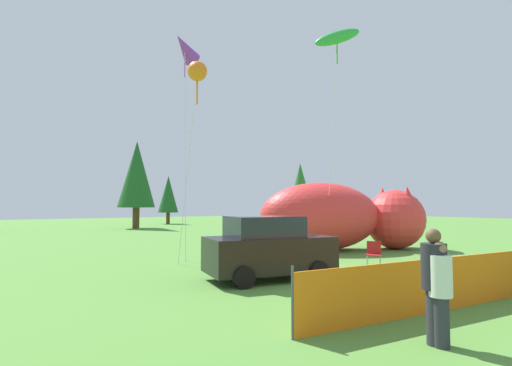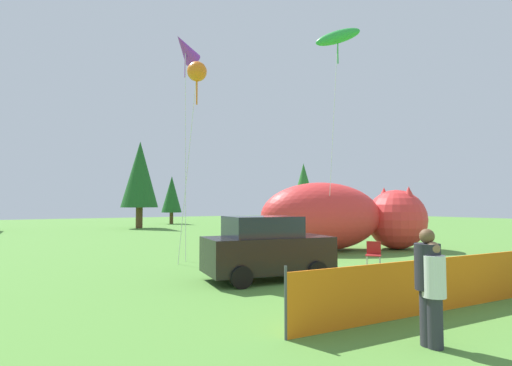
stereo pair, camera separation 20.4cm
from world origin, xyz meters
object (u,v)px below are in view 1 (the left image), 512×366
object	(u,v)px
inflatable_cat	(340,219)
kite_green_fish	(337,38)
folding_chair	(374,252)
kite_orange_flower	(197,72)
parked_car	(268,248)
spectator_in_white_shirt	(434,281)
kite_purple_delta	(185,49)
spectator_in_black_shirt	(441,289)

from	to	relation	value
inflatable_cat	kite_green_fish	world-z (taller)	kite_green_fish
folding_chair	kite_orange_flower	size ratio (longest dim) A/B	0.12
parked_car	inflatable_cat	distance (m)	8.81
spectator_in_white_shirt	kite_orange_flower	size ratio (longest dim) A/B	0.24
folding_chair	spectator_in_white_shirt	world-z (taller)	spectator_in_white_shirt
kite_purple_delta	kite_green_fish	size ratio (longest dim) A/B	0.90
folding_chair	spectator_in_white_shirt	distance (m)	8.10
spectator_in_black_shirt	kite_purple_delta	bearing A→B (deg)	86.33
spectator_in_white_shirt	kite_purple_delta	size ratio (longest dim) A/B	0.19
parked_car	inflatable_cat	size ratio (longest dim) A/B	0.47
kite_orange_flower	kite_green_fish	distance (m)	7.72
inflatable_cat	spectator_in_white_shirt	xyz separation A→B (m)	(-8.61, -10.53, -0.53)
parked_car	kite_purple_delta	bearing A→B (deg)	103.32
parked_car	kite_green_fish	size ratio (longest dim) A/B	0.38
folding_chair	kite_purple_delta	bearing A→B (deg)	-88.76
folding_chair	kite_orange_flower	xyz separation A→B (m)	(-5.20, 4.06, 6.85)
inflatable_cat	kite_green_fish	xyz separation A→B (m)	(-1.11, -1.01, 8.73)
inflatable_cat	spectator_in_black_shirt	distance (m)	13.72
parked_car	kite_orange_flower	distance (m)	7.52
spectator_in_black_shirt	kite_green_fish	xyz separation A→B (m)	(7.52, 9.64, 9.37)
spectator_in_white_shirt	spectator_in_black_shirt	bearing A→B (deg)	-100.18
kite_purple_delta	kite_green_fish	world-z (taller)	kite_green_fish
spectator_in_black_shirt	kite_green_fish	distance (m)	15.40
parked_car	inflatable_cat	xyz separation A→B (m)	(7.61, 4.38, 0.61)
spectator_in_white_shirt	kite_green_fish	distance (m)	15.25
spectator_in_black_shirt	spectator_in_white_shirt	bearing A→B (deg)	79.82
folding_chair	kite_green_fish	world-z (taller)	kite_green_fish
inflatable_cat	folding_chair	bearing A→B (deg)	-100.47
spectator_in_black_shirt	kite_purple_delta	distance (m)	14.71
spectator_in_white_shirt	kite_green_fish	size ratio (longest dim) A/B	0.17
kite_orange_flower	spectator_in_black_shirt	bearing A→B (deg)	-92.11
inflatable_cat	kite_green_fish	bearing A→B (deg)	-114.93
inflatable_cat	kite_orange_flower	bearing A→B (deg)	-153.08
parked_car	kite_green_fish	world-z (taller)	kite_green_fish
spectator_in_white_shirt	kite_purple_delta	distance (m)	14.55
folding_chair	kite_green_fish	xyz separation A→B (m)	(1.94, 3.64, 9.74)
parked_car	kite_purple_delta	size ratio (longest dim) A/B	0.42
kite_orange_flower	kite_purple_delta	distance (m)	2.76
folding_chair	spectator_in_black_shirt	distance (m)	8.20
folding_chair	kite_purple_delta	size ratio (longest dim) A/B	0.10
kite_purple_delta	parked_car	bearing A→B (deg)	-87.73
inflatable_cat	kite_purple_delta	size ratio (longest dim) A/B	0.89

